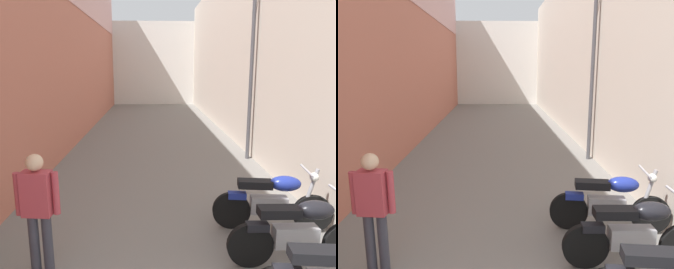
{
  "view_description": "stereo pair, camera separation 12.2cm",
  "coord_description": "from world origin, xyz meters",
  "views": [
    {
      "loc": [
        -0.16,
        -0.59,
        2.57
      ],
      "look_at": [
        0.12,
        5.06,
        1.39
      ],
      "focal_mm": 35.5,
      "sensor_mm": 36.0,
      "label": 1
    },
    {
      "loc": [
        -0.04,
        -0.6,
        2.57
      ],
      "look_at": [
        0.12,
        5.06,
        1.39
      ],
      "focal_mm": 35.5,
      "sensor_mm": 36.0,
      "label": 2
    }
  ],
  "objects": [
    {
      "name": "motorcycle_fourth",
      "position": [
        1.72,
        4.19,
        0.5
      ],
      "size": [
        1.84,
        0.58,
        1.04
      ],
      "color": "black",
      "rests_on": "ground"
    },
    {
      "name": "street_lamp",
      "position": [
        2.42,
        8.3,
        2.82
      ],
      "size": [
        0.79,
        0.18,
        4.84
      ],
      "color": "#47474C",
      "rests_on": "ground"
    },
    {
      "name": "building_right",
      "position": [
        2.86,
        10.89,
        3.06
      ],
      "size": [
        0.45,
        21.78,
        6.12
      ],
      "color": "beige",
      "rests_on": "ground"
    },
    {
      "name": "pedestrian_mid_alley",
      "position": [
        -1.52,
        3.16,
        0.92
      ],
      "size": [
        0.52,
        0.24,
        1.57
      ],
      "color": "#383842",
      "rests_on": "ground"
    },
    {
      "name": "motorcycle_third",
      "position": [
        1.72,
        3.22,
        0.5
      ],
      "size": [
        1.85,
        0.58,
        1.04
      ],
      "color": "black",
      "rests_on": "ground"
    },
    {
      "name": "building_far_end",
      "position": [
        0.0,
        22.78,
        2.69
      ],
      "size": [
        8.32,
        2.0,
        5.38
      ],
      "primitive_type": "cube",
      "color": "silver",
      "rests_on": "ground"
    },
    {
      "name": "ground_plane",
      "position": [
        0.0,
        8.89,
        0.0
      ],
      "size": [
        37.78,
        37.78,
        0.0
      ],
      "primitive_type": "plane",
      "color": "slate"
    },
    {
      "name": "building_left",
      "position": [
        -2.85,
        10.85,
        4.07
      ],
      "size": [
        0.45,
        21.78,
        8.05
      ],
      "color": "#B76651",
      "rests_on": "ground"
    }
  ]
}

